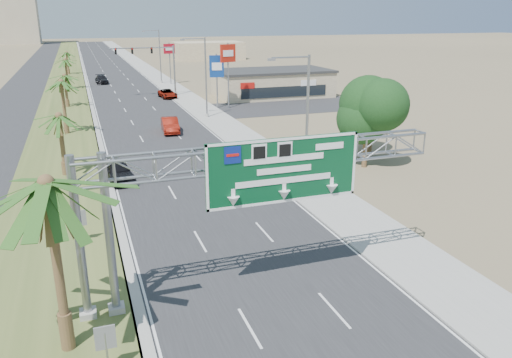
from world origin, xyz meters
The scene contains 29 objects.
road centered at (0.00, 110.00, 0.01)m, with size 12.00×300.00×0.02m, color #28282B.
sidewalk_right centered at (8.50, 110.00, 0.05)m, with size 4.00×300.00×0.10m, color #9E9B93.
median_grass centered at (-10.00, 110.00, 0.06)m, with size 7.00×300.00×0.12m, color #465726.
opposing_road centered at (-17.00, 110.00, 0.01)m, with size 8.00×300.00×0.02m, color #28282B.
sign_gantry centered at (-1.06, 9.93, 6.06)m, with size 16.75×1.24×7.50m.
palm_near centered at (-9.20, 8.00, 6.93)m, with size 5.70×5.70×8.35m.
palm_row_b centered at (-9.50, 32.00, 4.90)m, with size 3.99×3.99×5.95m.
palm_row_c centered at (-9.50, 48.00, 5.66)m, with size 3.99×3.99×6.75m.
palm_row_d centered at (-9.50, 66.00, 4.42)m, with size 3.99×3.99×5.45m.
palm_row_e centered at (-9.50, 85.00, 5.09)m, with size 3.99×3.99×6.15m.
palm_row_f centered at (-9.50, 110.00, 4.71)m, with size 3.99×3.99×5.75m.
streetlight_near centered at (7.30, 22.00, 4.69)m, with size 3.27×0.44×10.00m.
streetlight_mid centered at (7.30, 52.00, 4.69)m, with size 3.27×0.44×10.00m.
streetlight_far centered at (7.30, 88.00, 4.69)m, with size 3.27×0.44×10.00m.
signal_mast centered at (5.17, 71.97, 4.85)m, with size 10.28×0.71×8.00m.
store_building centered at (22.00, 66.00, 2.00)m, with size 18.00×10.00×4.00m, color tan.
oak_near centered at (15.00, 26.00, 4.53)m, with size 4.50×4.50×6.80m.
oak_far centered at (18.00, 30.00, 3.82)m, with size 3.50×3.50×5.60m.
median_signback_a centered at (-7.80, 6.00, 1.45)m, with size 0.75×0.08×2.08m.
median_signback_b centered at (-8.50, 18.00, 1.45)m, with size 0.75×0.08×2.08m.
tower_distant centered at (-32.00, 250.00, 17.50)m, with size 20.00×16.00×35.00m, color tan.
building_distant_right centered at (30.00, 140.00, 2.50)m, with size 20.00×12.00×5.00m, color tan.
car_left_lane centered at (-5.50, 29.15, 0.81)m, with size 1.92×4.76×1.62m, color black.
car_mid_lane centered at (1.50, 45.12, 0.82)m, with size 1.74×5.00×1.65m, color maroon.
car_right_lane centered at (5.50, 69.73, 0.68)m, with size 2.25×4.88×1.36m, color gray.
car_far centered at (-3.44, 91.67, 0.77)m, with size 2.17×5.34×1.55m, color black.
pole_sign_red_near centered at (12.12, 57.77, 7.08)m, with size 2.37×1.06×9.00m.
pole_sign_blue centered at (10.66, 58.47, 5.53)m, with size 2.02×0.67×7.52m.
pole_sign_red_far centered at (9.00, 86.16, 6.06)m, with size 2.20×0.91×7.72m.
Camera 1 is at (-7.76, -10.12, 12.59)m, focal length 35.00 mm.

